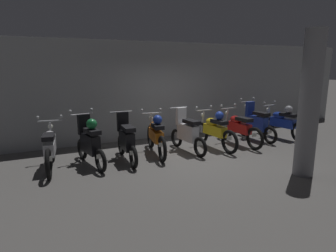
# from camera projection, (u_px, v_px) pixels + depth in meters

# --- Properties ---
(ground_plane) EXTENTS (80.00, 80.00, 0.00)m
(ground_plane) POSITION_uv_depth(u_px,v_px,m) (198.00, 157.00, 7.53)
(ground_plane) COLOR #565451
(back_wall) EXTENTS (16.00, 0.30, 3.04)m
(back_wall) POSITION_uv_depth(u_px,v_px,m) (158.00, 90.00, 9.47)
(back_wall) COLOR #9EA0A3
(back_wall) RESTS_ON ground
(motorbike_slot_0) EXTENTS (0.59, 1.95, 1.15)m
(motorbike_slot_0) POSITION_uv_depth(u_px,v_px,m) (50.00, 148.00, 6.62)
(motorbike_slot_0) COLOR black
(motorbike_slot_0) RESTS_ON ground
(motorbike_slot_1) EXTENTS (0.58, 1.67, 1.29)m
(motorbike_slot_1) POSITION_uv_depth(u_px,v_px,m) (90.00, 142.00, 6.82)
(motorbike_slot_1) COLOR black
(motorbike_slot_1) RESTS_ON ground
(motorbike_slot_2) EXTENTS (0.56, 1.68, 1.18)m
(motorbike_slot_2) POSITION_uv_depth(u_px,v_px,m) (126.00, 140.00, 7.16)
(motorbike_slot_2) COLOR black
(motorbike_slot_2) RESTS_ON ground
(motorbike_slot_3) EXTENTS (0.59, 1.94, 1.15)m
(motorbike_slot_3) POSITION_uv_depth(u_px,v_px,m) (156.00, 135.00, 7.69)
(motorbike_slot_3) COLOR black
(motorbike_slot_3) RESTS_ON ground
(motorbike_slot_4) EXTENTS (0.56, 1.68, 1.18)m
(motorbike_slot_4) POSITION_uv_depth(u_px,v_px,m) (187.00, 133.00, 7.93)
(motorbike_slot_4) COLOR black
(motorbike_slot_4) RESTS_ON ground
(motorbike_slot_5) EXTENTS (0.59, 1.95, 1.15)m
(motorbike_slot_5) POSITION_uv_depth(u_px,v_px,m) (215.00, 130.00, 8.26)
(motorbike_slot_5) COLOR black
(motorbike_slot_5) RESTS_ON ground
(motorbike_slot_6) EXTENTS (0.59, 1.95, 1.15)m
(motorbike_slot_6) POSITION_uv_depth(u_px,v_px,m) (239.00, 128.00, 8.65)
(motorbike_slot_6) COLOR black
(motorbike_slot_6) RESTS_ON ground
(motorbike_slot_7) EXTENTS (0.59, 1.68, 1.29)m
(motorbike_slot_7) POSITION_uv_depth(u_px,v_px,m) (256.00, 123.00, 9.21)
(motorbike_slot_7) COLOR black
(motorbike_slot_7) RESTS_ON ground
(motorbike_slot_8) EXTENTS (0.59, 1.95, 1.15)m
(motorbike_slot_8) POSITION_uv_depth(u_px,v_px,m) (282.00, 122.00, 9.36)
(motorbike_slot_8) COLOR black
(motorbike_slot_8) RESTS_ON ground
(support_pillar) EXTENTS (0.42, 0.42, 3.04)m
(support_pillar) POSITION_uv_depth(u_px,v_px,m) (309.00, 105.00, 6.03)
(support_pillar) COLOR gray
(support_pillar) RESTS_ON ground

